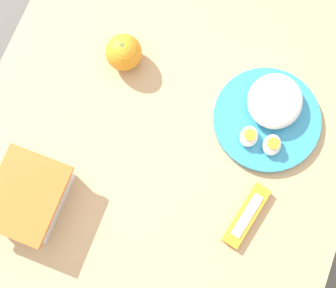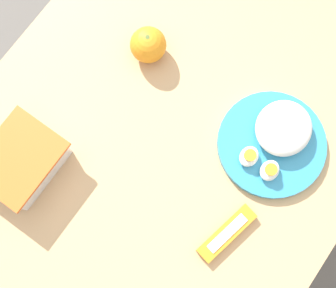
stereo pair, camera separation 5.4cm
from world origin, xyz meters
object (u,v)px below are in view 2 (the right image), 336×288
rice_plate (276,139)px  candy_bar (227,233)px  food_container (23,162)px  orange_fruit (148,45)px

rice_plate → candy_bar: size_ratio=1.61×
food_container → candy_bar: food_container is taller
candy_bar → orange_fruit: bearing=57.6°
orange_fruit → candy_bar: (-0.24, -0.38, -0.03)m
orange_fruit → rice_plate: size_ratio=0.34×
rice_plate → candy_bar: bearing=-173.3°
orange_fruit → candy_bar: bearing=-122.4°
food_container → candy_bar: size_ratio=1.18×
orange_fruit → candy_bar: 0.45m
food_container → rice_plate: size_ratio=0.73×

